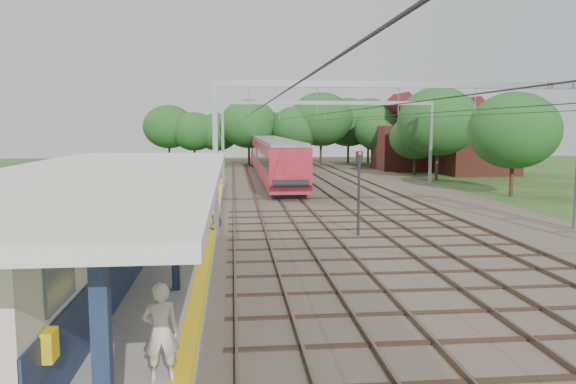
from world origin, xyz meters
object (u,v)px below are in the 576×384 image
train (272,156)px  signal_post (359,186)px  bicycle (202,219)px  person (161,332)px

train → signal_post: size_ratio=9.15×
bicycle → signal_post: 7.13m
person → train: size_ratio=0.05×
bicycle → train: bearing=-26.1°
bicycle → signal_post: (6.97, -0.42, 1.47)m
bicycle → train: size_ratio=0.05×
bicycle → signal_post: bearing=-109.5°
train → signal_post: (1.85, -29.29, 0.25)m
person → signal_post: (6.95, 14.42, 1.07)m
person → bicycle: (-0.02, 14.84, -0.40)m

